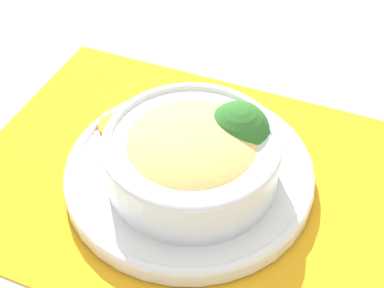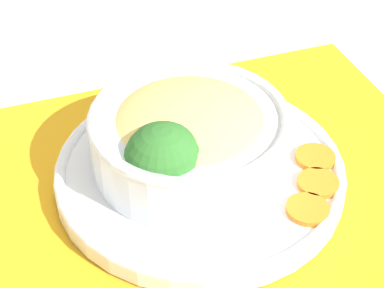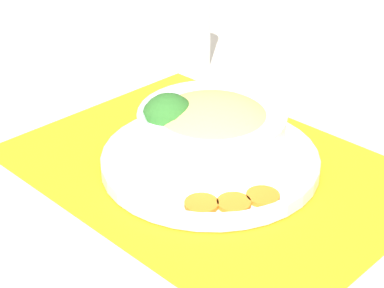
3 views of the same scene
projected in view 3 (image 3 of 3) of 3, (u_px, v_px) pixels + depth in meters
ground_plane at (210, 169)px, 0.82m from camera, size 4.00×4.00×0.00m
placemat at (210, 168)px, 0.82m from camera, size 0.52×0.40×0.00m
plate at (210, 159)px, 0.82m from camera, size 0.28×0.28×0.02m
bowl at (212, 127)px, 0.81m from camera, size 0.19×0.19×0.07m
broccoli_floret at (169, 121)px, 0.80m from camera, size 0.07×0.07×0.08m
carrot_slice_near at (201, 204)px, 0.72m from camera, size 0.04×0.04×0.01m
carrot_slice_middle at (234, 203)px, 0.72m from camera, size 0.04×0.04×0.01m
carrot_slice_far at (263, 196)px, 0.73m from camera, size 0.04×0.04×0.01m
water_glass at (188, 37)px, 1.11m from camera, size 0.08×0.08×0.11m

